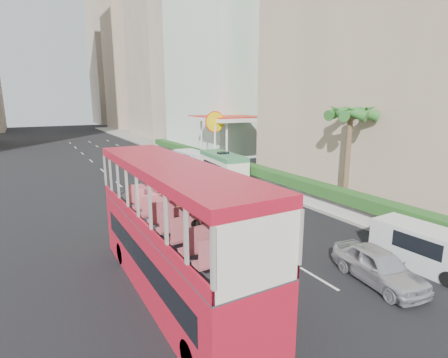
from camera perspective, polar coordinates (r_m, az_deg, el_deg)
ground_plane at (r=17.15m, az=11.34°, el=-12.54°), size 200.00×200.00×0.00m
double_decker_bus at (r=13.22m, az=-8.42°, el=-8.33°), size 2.50×11.00×5.06m
car_silver_lane_a at (r=18.63m, az=-1.72°, el=-10.17°), size 2.47×5.12×1.62m
car_silver_lane_b at (r=16.12m, az=23.66°, el=-15.15°), size 2.30×4.41×1.43m
van_asset at (r=33.13m, az=-8.40°, el=-0.02°), size 2.65×4.55×1.19m
minibus_near at (r=25.48m, az=-2.70°, el=-0.96°), size 1.87×5.50×2.43m
minibus_far at (r=30.61m, az=-0.16°, el=1.65°), size 2.65×6.28×2.70m
panel_van_near at (r=17.97m, az=30.19°, el=-9.78°), size 1.96×4.55×1.80m
panel_van_far at (r=36.24m, az=-5.01°, el=2.85°), size 2.33×5.30×2.08m
sidewalk at (r=41.99m, az=-1.82°, el=2.94°), size 6.00×120.00×0.18m
kerb_wall at (r=31.16m, az=3.15°, el=0.57°), size 0.30×44.00×1.00m
hedge at (r=30.99m, az=3.16°, el=2.10°), size 1.10×44.00×0.70m
palm_tree at (r=24.24m, az=19.47°, el=2.83°), size 0.36×0.36×6.40m
shell_station at (r=40.37m, az=0.76°, el=6.36°), size 6.50×8.00×5.50m
tower_mid at (r=77.18m, az=-8.22°, el=25.95°), size 16.00×16.00×50.00m
tower_far_a at (r=98.58m, az=-14.30°, el=21.01°), size 14.00×14.00×44.00m
tower_far_b at (r=119.42m, az=-17.28°, el=18.36°), size 14.00×14.00×40.00m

